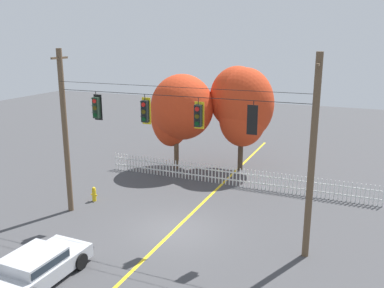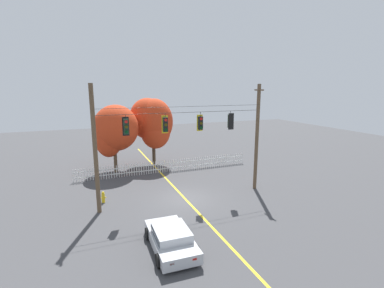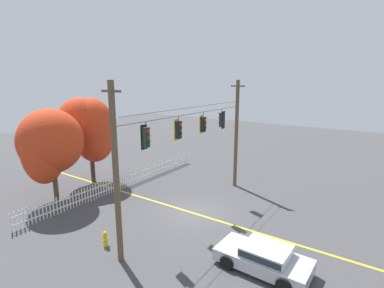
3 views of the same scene
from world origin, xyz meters
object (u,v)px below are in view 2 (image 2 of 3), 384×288
Objects in this scene: traffic_signal_northbound_secondary at (126,127)px; autumn_maple_near_fence at (115,129)px; traffic_signal_southbound_primary at (230,121)px; autumn_maple_mid at (152,122)px; traffic_signal_westbound_side at (165,124)px; fire_hydrant at (103,197)px; traffic_signal_eastbound_side at (200,123)px; parked_car at (171,238)px.

autumn_maple_near_fence reaches higher than traffic_signal_northbound_secondary.
traffic_signal_southbound_primary is 10.74m from autumn_maple_mid.
fire_hydrant is (-4.18, 1.51, -5.11)m from traffic_signal_westbound_side.
traffic_signal_westbound_side is at bearing -74.94° from autumn_maple_near_fence.
traffic_signal_eastbound_side is at bearing -84.08° from autumn_maple_mid.
autumn_maple_mid is (1.51, 10.10, -1.10)m from traffic_signal_westbound_side.
traffic_signal_northbound_secondary is 10.96m from autumn_maple_mid.
traffic_signal_northbound_secondary is 2.59m from traffic_signal_westbound_side.
traffic_signal_eastbound_side is at bearing -60.92° from autumn_maple_near_fence.
autumn_maple_mid is at bearing 17.11° from autumn_maple_near_fence.
fire_hydrant is at bearing 110.56° from parked_car.
traffic_signal_westbound_side is at bearing -0.00° from traffic_signal_northbound_secondary.
traffic_signal_northbound_secondary is at bearing 179.85° from traffic_signal_southbound_primary.
autumn_maple_near_fence is (0.20, 8.90, -1.40)m from traffic_signal_northbound_secondary.
autumn_maple_near_fence is (-7.32, 8.92, -1.41)m from traffic_signal_southbound_primary.
traffic_signal_westbound_side is 7.69m from parked_car.
autumn_maple_near_fence reaches higher than traffic_signal_southbound_primary.
traffic_signal_eastbound_side is at bearing -0.01° from traffic_signal_westbound_side.
traffic_signal_eastbound_side is 8.54m from parked_car.
autumn_maple_mid is at bearing 108.67° from traffic_signal_southbound_primary.
parked_car is (-4.02, -5.74, -4.89)m from traffic_signal_eastbound_side.
traffic_signal_eastbound_side is (5.15, -0.00, -0.01)m from traffic_signal_northbound_secondary.
autumn_maple_near_fence is 1.54× the size of parked_car.
traffic_signal_northbound_secondary is 0.22× the size of autumn_maple_near_fence.
autumn_maple_near_fence is 7.93× the size of fire_hydrant.
autumn_maple_near_fence is at bearing 76.40° from fire_hydrant.
autumn_maple_near_fence is 15.08m from parked_car.
traffic_signal_eastbound_side is 8.58m from fire_hydrant.
traffic_signal_westbound_side is 2.56m from traffic_signal_eastbound_side.
traffic_signal_northbound_secondary and traffic_signal_eastbound_side have the same top height.
autumn_maple_mid is (4.10, 10.10, -1.10)m from traffic_signal_northbound_secondary.
parked_car is at bearing -125.03° from traffic_signal_eastbound_side.
traffic_signal_eastbound_side is at bearing -0.01° from traffic_signal_northbound_secondary.
traffic_signal_eastbound_side is 0.21× the size of autumn_maple_near_fence.
traffic_signal_westbound_side is at bearing -98.49° from autumn_maple_mid.
traffic_signal_eastbound_side reaches higher than fire_hydrant.
traffic_signal_eastbound_side is 0.20× the size of autumn_maple_mid.
traffic_signal_northbound_secondary is 5.56m from fire_hydrant.
autumn_maple_mid is 1.67× the size of parked_car.
traffic_signal_westbound_side reaches higher than fire_hydrant.
traffic_signal_northbound_secondary is at bearing -91.28° from autumn_maple_near_fence.
traffic_signal_eastbound_side and traffic_signal_southbound_primary have the same top height.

